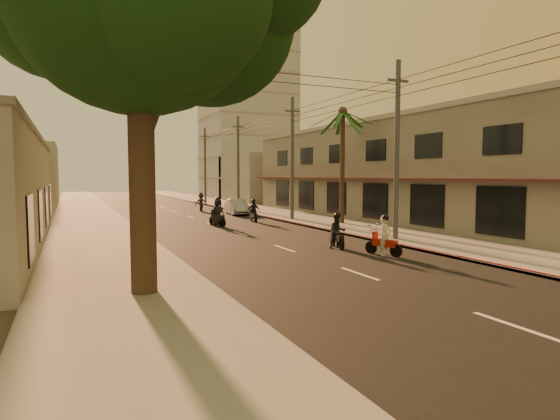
# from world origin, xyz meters

# --- Properties ---
(ground) EXTENTS (160.00, 160.00, 0.00)m
(ground) POSITION_xyz_m (0.00, 0.00, 0.00)
(ground) COLOR #383023
(ground) RESTS_ON ground
(road) EXTENTS (10.00, 140.00, 0.02)m
(road) POSITION_xyz_m (0.00, 20.00, 0.01)
(road) COLOR black
(road) RESTS_ON ground
(sidewalk_right) EXTENTS (5.00, 140.00, 0.12)m
(sidewalk_right) POSITION_xyz_m (7.50, 20.00, 0.06)
(sidewalk_right) COLOR slate
(sidewalk_right) RESTS_ON ground
(sidewalk_left) EXTENTS (5.00, 140.00, 0.12)m
(sidewalk_left) POSITION_xyz_m (-7.50, 20.00, 0.06)
(sidewalk_left) COLOR slate
(sidewalk_left) RESTS_ON ground
(curb_stripe) EXTENTS (0.20, 60.00, 0.20)m
(curb_stripe) POSITION_xyz_m (5.10, 15.00, 0.10)
(curb_stripe) COLOR red
(curb_stripe) RESTS_ON ground
(shophouse_row) EXTENTS (8.80, 34.20, 7.30)m
(shophouse_row) POSITION_xyz_m (13.95, 18.00, 3.65)
(shophouse_row) COLOR gray
(shophouse_row) RESTS_ON ground
(distant_tower) EXTENTS (12.10, 12.10, 28.00)m
(distant_tower) POSITION_xyz_m (16.00, 56.00, 14.00)
(distant_tower) COLOR #B7B5B2
(distant_tower) RESTS_ON ground
(palm_tree) EXTENTS (5.00, 5.00, 8.20)m
(palm_tree) POSITION_xyz_m (8.00, 16.00, 7.15)
(palm_tree) COLOR black
(palm_tree) RESTS_ON ground
(utility_poles) EXTENTS (1.20, 48.26, 9.00)m
(utility_poles) POSITION_xyz_m (6.20, 20.00, 6.54)
(utility_poles) COLOR #38383A
(utility_poles) RESTS_ON ground
(filler_right) EXTENTS (8.00, 14.00, 6.00)m
(filler_right) POSITION_xyz_m (14.00, 45.00, 3.00)
(filler_right) COLOR #A9A298
(filler_right) RESTS_ON ground
(filler_left_near) EXTENTS (8.00, 14.00, 4.40)m
(filler_left_near) POSITION_xyz_m (-14.00, 34.00, 2.20)
(filler_left_near) COLOR #A9A298
(filler_left_near) RESTS_ON ground
(filler_left_far) EXTENTS (8.00, 14.00, 7.00)m
(filler_left_far) POSITION_xyz_m (-14.00, 52.00, 3.50)
(filler_left_far) COLOR #A9A298
(filler_left_far) RESTS_ON ground
(scooter_red) EXTENTS (0.92, 1.69, 1.73)m
(scooter_red) POSITION_xyz_m (3.00, 4.63, 0.77)
(scooter_red) COLOR black
(scooter_red) RESTS_ON ground
(scooter_mid_a) EXTENTS (0.99, 1.68, 1.67)m
(scooter_mid_a) POSITION_xyz_m (2.23, 7.08, 0.76)
(scooter_mid_a) COLOR black
(scooter_mid_a) RESTS_ON ground
(scooter_mid_b) EXTENTS (0.99, 1.70, 1.67)m
(scooter_mid_b) POSITION_xyz_m (3.16, 20.03, 0.75)
(scooter_mid_b) COLOR black
(scooter_mid_b) RESTS_ON ground
(scooter_far_a) EXTENTS (1.15, 1.92, 1.92)m
(scooter_far_a) POSITION_xyz_m (-0.01, 18.27, 0.87)
(scooter_far_a) COLOR black
(scooter_far_a) RESTS_ON ground
(scooter_far_b) EXTENTS (1.31, 1.80, 1.78)m
(scooter_far_b) POSITION_xyz_m (2.24, 31.01, 0.82)
(scooter_far_b) COLOR black
(scooter_far_b) RESTS_ON ground
(parked_car) EXTENTS (2.16, 4.29, 1.33)m
(parked_car) POSITION_xyz_m (4.12, 26.47, 0.66)
(parked_car) COLOR #94969B
(parked_car) RESTS_ON ground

